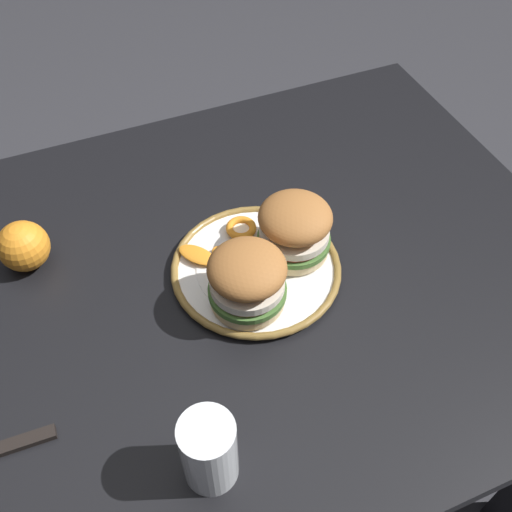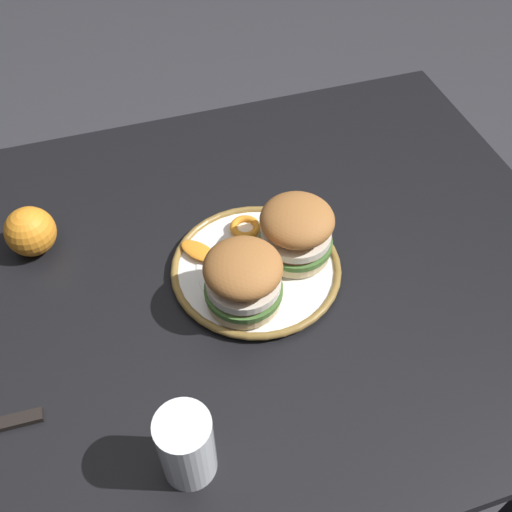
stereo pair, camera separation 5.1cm
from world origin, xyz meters
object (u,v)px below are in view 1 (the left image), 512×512
Objects in this scene: sandwich_half_left at (295,228)px; whole_orange at (23,246)px; dinner_plate at (256,268)px; dining_table at (231,315)px; sandwich_half_right at (247,279)px; drinking_glass at (209,454)px.

whole_orange is (-0.40, 0.15, -0.03)m from sandwich_half_left.
whole_orange is (-0.33, 0.16, 0.03)m from dinner_plate.
sandwich_half_left reaches higher than dining_table.
sandwich_half_left reaches higher than dinner_plate.
dining_table is at bearing 169.68° from dinner_plate.
sandwich_half_right is at bearing -123.18° from dinner_plate.
dinner_plate is 2.33× the size of drinking_glass.
sandwich_half_right is at bearing -36.32° from whole_orange.
whole_orange reaches higher than dinner_plate.
dining_table is 14.15× the size of whole_orange.
sandwich_half_right reaches higher than dinner_plate.
dining_table is at bearing 179.71° from sandwich_half_left.
dinner_plate is at bearing -173.83° from sandwich_half_left.
sandwich_half_left is (0.11, -0.00, 0.18)m from dining_table.
whole_orange is at bearing 143.68° from sandwich_half_right.
sandwich_half_right is 0.37m from whole_orange.
sandwich_half_left is at bearing -0.29° from dining_table.
dinner_plate reaches higher than dining_table.
dinner_plate is 0.09m from sandwich_half_right.
whole_orange is (-0.16, 0.43, -0.01)m from drinking_glass.
drinking_glass is (-0.14, -0.22, -0.02)m from sandwich_half_right.
sandwich_half_left is 1.94× the size of whole_orange.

